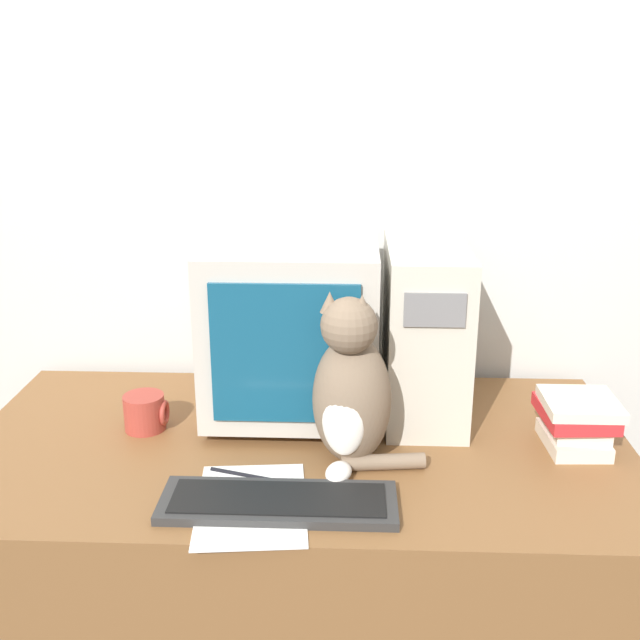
# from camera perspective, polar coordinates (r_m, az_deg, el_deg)

# --- Properties ---
(wall_back) EXTENTS (7.00, 0.05, 2.50)m
(wall_back) POSITION_cam_1_polar(r_m,az_deg,el_deg) (2.00, -0.88, 9.83)
(wall_back) COLOR silver
(wall_back) RESTS_ON ground_plane
(desk) EXTENTS (1.50, 0.79, 0.75)m
(desk) POSITION_cam_1_polar(r_m,az_deg,el_deg) (1.92, -1.56, -19.22)
(desk) COLOR brown
(desk) RESTS_ON ground_plane
(crt_monitor) EXTENTS (0.40, 0.37, 0.43)m
(crt_monitor) POSITION_cam_1_polar(r_m,az_deg,el_deg) (1.77, -2.17, -0.66)
(crt_monitor) COLOR #BCB7AD
(crt_monitor) RESTS_ON desk
(computer_tower) EXTENTS (0.19, 0.39, 0.42)m
(computer_tower) POSITION_cam_1_polar(r_m,az_deg,el_deg) (1.81, 7.93, -0.78)
(computer_tower) COLOR beige
(computer_tower) RESTS_ON desk
(keyboard) EXTENTS (0.46, 0.15, 0.02)m
(keyboard) POSITION_cam_1_polar(r_m,az_deg,el_deg) (1.49, -3.19, -13.69)
(keyboard) COLOR #2D2D2D
(keyboard) RESTS_ON desk
(cat) EXTENTS (0.26, 0.23, 0.38)m
(cat) POSITION_cam_1_polar(r_m,az_deg,el_deg) (1.56, 2.39, -5.44)
(cat) COLOR #7A6651
(cat) RESTS_ON desk
(book_stack) EXTENTS (0.16, 0.19, 0.11)m
(book_stack) POSITION_cam_1_polar(r_m,az_deg,el_deg) (1.77, 18.93, -7.24)
(book_stack) COLOR beige
(book_stack) RESTS_ON desk
(pen) EXTENTS (0.15, 0.05, 0.01)m
(pen) POSITION_cam_1_polar(r_m,az_deg,el_deg) (1.59, -5.77, -11.68)
(pen) COLOR black
(pen) RESTS_ON desk
(paper_sheet) EXTENTS (0.24, 0.31, 0.00)m
(paper_sheet) POSITION_cam_1_polar(r_m,az_deg,el_deg) (1.50, -5.24, -13.79)
(paper_sheet) COLOR white
(paper_sheet) RESTS_ON desk
(mug) EXTENTS (0.10, 0.09, 0.08)m
(mug) POSITION_cam_1_polar(r_m,az_deg,el_deg) (1.81, -13.16, -6.86)
(mug) COLOR #9E382D
(mug) RESTS_ON desk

